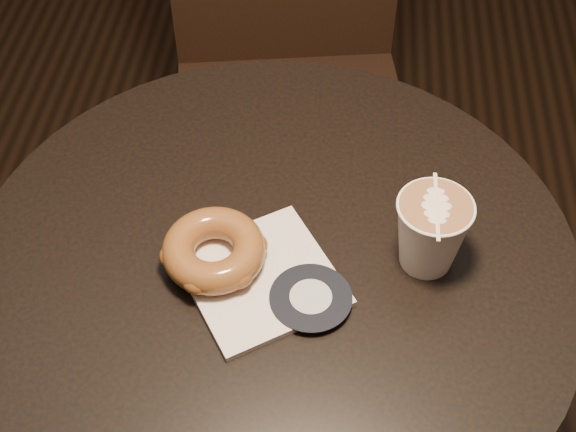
{
  "coord_description": "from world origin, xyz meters",
  "views": [
    {
      "loc": [
        0.06,
        -0.55,
        1.47
      ],
      "look_at": [
        0.01,
        0.03,
        0.79
      ],
      "focal_mm": 50.0,
      "sensor_mm": 36.0,
      "label": 1
    }
  ],
  "objects_px": {
    "cafe_table": "(275,347)",
    "chair": "(288,40)",
    "doughnut": "(214,250)",
    "latte_cup": "(430,234)",
    "pastry_bag": "(261,278)"
  },
  "relations": [
    {
      "from": "cafe_table",
      "to": "chair",
      "type": "xyz_separation_m",
      "value": [
        -0.03,
        0.61,
        0.03
      ]
    },
    {
      "from": "cafe_table",
      "to": "doughnut",
      "type": "xyz_separation_m",
      "value": [
        -0.06,
        -0.02,
        0.23
      ]
    },
    {
      "from": "cafe_table",
      "to": "doughnut",
      "type": "height_order",
      "value": "doughnut"
    },
    {
      "from": "chair",
      "to": "latte_cup",
      "type": "bearing_deg",
      "value": -80.42
    },
    {
      "from": "chair",
      "to": "cafe_table",
      "type": "bearing_deg",
      "value": -96.05
    },
    {
      "from": "chair",
      "to": "latte_cup",
      "type": "height_order",
      "value": "chair"
    },
    {
      "from": "doughnut",
      "to": "latte_cup",
      "type": "bearing_deg",
      "value": 6.48
    },
    {
      "from": "chair",
      "to": "pastry_bag",
      "type": "height_order",
      "value": "chair"
    },
    {
      "from": "cafe_table",
      "to": "pastry_bag",
      "type": "distance_m",
      "value": 0.21
    },
    {
      "from": "cafe_table",
      "to": "doughnut",
      "type": "distance_m",
      "value": 0.24
    },
    {
      "from": "pastry_bag",
      "to": "latte_cup",
      "type": "relative_size",
      "value": 1.65
    },
    {
      "from": "chair",
      "to": "pastry_bag",
      "type": "bearing_deg",
      "value": -97.01
    },
    {
      "from": "chair",
      "to": "doughnut",
      "type": "relative_size",
      "value": 9.07
    },
    {
      "from": "cafe_table",
      "to": "latte_cup",
      "type": "height_order",
      "value": "latte_cup"
    },
    {
      "from": "pastry_bag",
      "to": "latte_cup",
      "type": "bearing_deg",
      "value": -18.02
    }
  ]
}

